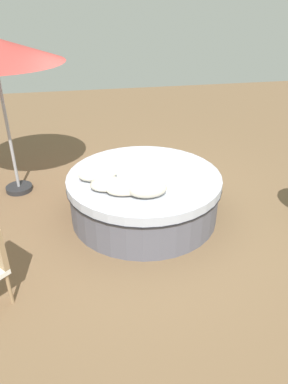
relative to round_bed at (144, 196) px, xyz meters
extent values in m
plane|color=brown|center=(0.00, 0.00, -0.35)|extent=(16.00, 16.00, 0.00)
cylinder|color=#595966|center=(0.00, 0.00, -0.08)|extent=(2.17, 2.17, 0.55)
cylinder|color=black|center=(0.00, 0.00, 0.20)|extent=(2.25, 2.25, 0.01)
cylinder|color=#B2B7C6|center=(0.00, 0.00, 0.27)|extent=(2.24, 2.24, 0.14)
ellipsoid|color=beige|center=(-0.66, -0.01, 0.42)|extent=(0.54, 0.32, 0.18)
ellipsoid|color=beige|center=(-0.55, -0.30, 0.41)|extent=(0.48, 0.36, 0.15)
ellipsoid|color=beige|center=(-0.32, -0.47, 0.41)|extent=(0.54, 0.31, 0.16)
ellipsoid|color=beige|center=(-0.06, -0.58, 0.44)|extent=(0.51, 0.34, 0.21)
cylinder|color=#997A56|center=(-1.76, -1.47, -0.14)|extent=(0.04, 0.04, 0.42)
cylinder|color=#262628|center=(-1.96, 1.17, -0.31)|extent=(0.44, 0.44, 0.08)
cylinder|color=#99999E|center=(-1.96, 1.17, 0.87)|extent=(0.05, 0.05, 2.44)
camera|label=1|loc=(-0.87, -4.60, 2.71)|focal=34.09mm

